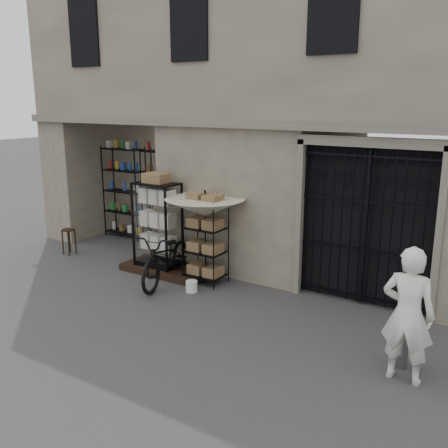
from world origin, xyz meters
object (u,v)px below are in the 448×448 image
Objects in this scene: wire_rack at (205,242)px; bicycle at (167,282)px; display_cabinet at (158,229)px; shopkeeper at (402,379)px; market_umbrella at (205,203)px; white_bucket at (192,286)px; wooden_stool at (69,241)px; steel_bollard at (404,340)px.

wire_rack is 0.85× the size of bicycle.
shopkeeper is at bearing -33.71° from display_cabinet.
white_bucket is at bearing -80.32° from market_umbrella.
wooden_stool is (-3.94, -0.20, -0.53)m from wire_rack.
market_umbrella reaches higher than wooden_stool.
display_cabinet is 1.12× the size of wire_rack.
display_cabinet is 0.85× the size of market_umbrella.
white_bucket is at bearing 170.36° from steel_bollard.
wire_rack reaches higher than shopkeeper.
steel_bollard is (4.29, -1.30, -0.44)m from wire_rack.
steel_bollard is (5.55, -1.29, -0.55)m from display_cabinet.
bicycle is 3.30m from wooden_stool.
wire_rack reaches higher than white_bucket.
display_cabinet is 1.06× the size of shopkeeper.
market_umbrella is 1.86m from bicycle.
display_cabinet is at bearing -176.34° from market_umbrella.
wooden_stool is (-2.69, -0.19, -0.64)m from display_cabinet.
steel_bollard is (4.23, -0.72, 0.31)m from white_bucket.
wire_rack is 1.18m from bicycle.
display_cabinet is 5.72m from steel_bollard.
wooden_stool is at bearing 174.12° from wire_rack.
bicycle is (-0.62, -0.51, -1.68)m from market_umbrella.
display_cabinet is 3.14× the size of wooden_stool.
market_umbrella reaches higher than bicycle.
shopkeeper is (4.38, -1.61, -0.87)m from wire_rack.
white_bucket is at bearing -13.49° from shopkeeper.
steel_bollard is at bearing -25.61° from wire_rack.
wooden_stool is at bearing -176.07° from market_umbrella.
bicycle is at bearing -54.38° from display_cabinet.
wooden_stool is (-3.27, 0.24, 0.33)m from bicycle.
display_cabinet is 1.22m from bicycle.
market_umbrella is 1.11× the size of bicycle.
steel_bollard is (4.34, -1.37, -1.25)m from market_umbrella.
white_bucket is 4.43m from shopkeeper.
steel_bollard reaches higher than shopkeeper.
wire_rack is at bearing 19.50° from bicycle.
steel_bollard is at bearing -75.20° from shopkeeper.
market_umbrella is 1.24× the size of shopkeeper.
white_bucket is 4.03m from wooden_stool.
white_bucket is at bearing -41.28° from display_cabinet.
wire_rack is 4.51m from steel_bollard.
white_bucket is at bearing -24.73° from bicycle.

